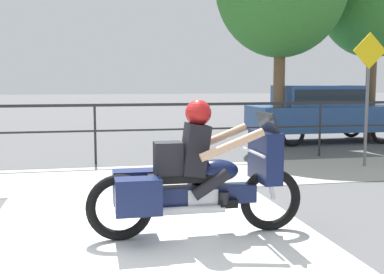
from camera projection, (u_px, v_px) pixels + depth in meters
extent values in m
plane|color=#565659|center=(100.00, 241.00, 5.25)|extent=(120.00, 120.00, 0.00)
cube|color=#A8A59E|center=(97.00, 179.00, 8.56)|extent=(44.00, 2.40, 0.01)
cube|color=silver|center=(155.00, 243.00, 5.17)|extent=(3.76, 6.00, 0.01)
cube|color=#232326|center=(94.00, 105.00, 10.01)|extent=(36.00, 0.04, 0.06)
cube|color=#232326|center=(95.00, 131.00, 10.07)|extent=(36.00, 0.03, 0.04)
cylinder|color=#232326|center=(95.00, 134.00, 10.08)|extent=(0.05, 0.05, 1.27)
cylinder|color=#232326|center=(320.00, 129.00, 11.11)|extent=(0.05, 0.05, 1.27)
torus|color=black|center=(271.00, 199.00, 5.58)|extent=(0.74, 0.11, 0.74)
torus|color=black|center=(120.00, 207.00, 5.23)|extent=(0.74, 0.11, 0.74)
cube|color=#141E47|center=(198.00, 195.00, 5.39)|extent=(1.32, 0.22, 0.20)
cube|color=silver|center=(201.00, 199.00, 5.41)|extent=(0.34, 0.26, 0.26)
ellipsoid|color=#141E47|center=(216.00, 171.00, 5.41)|extent=(0.52, 0.30, 0.26)
cube|color=black|center=(182.00, 177.00, 5.33)|extent=(0.76, 0.28, 0.08)
cube|color=#141E47|center=(265.00, 156.00, 5.51)|extent=(0.20, 0.64, 0.58)
cube|color=#1E232B|center=(267.00, 122.00, 5.46)|extent=(0.10, 0.54, 0.24)
cylinder|color=silver|center=(253.00, 152.00, 5.47)|extent=(0.04, 0.70, 0.04)
cylinder|color=silver|center=(182.00, 211.00, 5.21)|extent=(0.96, 0.09, 0.09)
cube|color=#141E47|center=(138.00, 196.00, 5.01)|extent=(0.48, 0.28, 0.38)
cube|color=#141E47|center=(134.00, 187.00, 5.48)|extent=(0.48, 0.28, 0.38)
cylinder|color=silver|center=(269.00, 178.00, 5.55)|extent=(0.18, 0.06, 0.51)
cube|color=black|center=(195.00, 149.00, 5.33)|extent=(0.32, 0.36, 0.59)
sphere|color=tan|center=(198.00, 115.00, 5.29)|extent=(0.23, 0.23, 0.23)
sphere|color=#B21919|center=(198.00, 113.00, 5.29)|extent=(0.29, 0.29, 0.29)
cylinder|color=black|center=(211.00, 184.00, 5.25)|extent=(0.44, 0.13, 0.34)
cylinder|color=black|center=(224.00, 198.00, 5.30)|extent=(0.11, 0.11, 0.13)
cube|color=black|center=(228.00, 203.00, 5.32)|extent=(0.20, 0.10, 0.09)
cylinder|color=black|center=(205.00, 179.00, 5.55)|extent=(0.44, 0.13, 0.34)
cylinder|color=black|center=(217.00, 192.00, 5.59)|extent=(0.11, 0.11, 0.13)
cube|color=black|center=(221.00, 197.00, 5.61)|extent=(0.20, 0.10, 0.09)
cylinder|color=tan|center=(232.00, 145.00, 5.10)|extent=(0.72, 0.09, 0.35)
cylinder|color=tan|center=(218.00, 138.00, 5.68)|extent=(0.72, 0.09, 0.35)
cube|color=black|center=(168.00, 159.00, 5.28)|extent=(0.30, 0.26, 0.37)
cube|color=#284C84|center=(325.00, 118.00, 13.78)|extent=(4.28, 1.76, 0.70)
cube|color=#284C84|center=(317.00, 96.00, 13.65)|extent=(2.22, 1.55, 0.58)
cube|color=#19232D|center=(352.00, 95.00, 13.87)|extent=(0.04, 1.37, 0.46)
cube|color=#19232D|center=(317.00, 96.00, 13.65)|extent=(2.05, 1.58, 0.38)
torus|color=black|center=(382.00, 132.00, 13.30)|extent=(0.67, 0.11, 0.67)
torus|color=black|center=(352.00, 127.00, 14.87)|extent=(0.67, 0.11, 0.67)
torus|color=black|center=(293.00, 134.00, 12.76)|extent=(0.67, 0.11, 0.67)
torus|color=black|center=(271.00, 128.00, 14.34)|extent=(0.67, 0.11, 0.67)
cylinder|color=slate|center=(367.00, 106.00, 9.68)|extent=(0.06, 0.06, 2.49)
cube|color=yellow|center=(370.00, 51.00, 9.54)|extent=(0.72, 0.02, 0.72)
cylinder|color=brown|center=(279.00, 93.00, 12.95)|extent=(0.31, 0.31, 2.83)
cylinder|color=brown|center=(370.00, 91.00, 14.50)|extent=(0.30, 0.30, 2.88)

